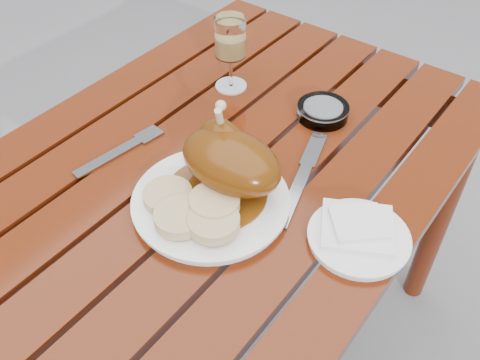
% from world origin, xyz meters
% --- Properties ---
extents(ground, '(60.00, 60.00, 0.00)m').
position_xyz_m(ground, '(0.00, 0.00, 0.00)').
color(ground, slate).
rests_on(ground, ground).
extents(table, '(0.80, 1.20, 0.75)m').
position_xyz_m(table, '(0.00, 0.00, 0.38)').
color(table, '#62220B').
rests_on(table, ground).
extents(dinner_plate, '(0.29, 0.29, 0.02)m').
position_xyz_m(dinner_plate, '(0.07, -0.09, 0.76)').
color(dinner_plate, white).
rests_on(dinner_plate, table).
extents(roast_duck, '(0.20, 0.20, 0.14)m').
position_xyz_m(roast_duck, '(0.07, -0.03, 0.82)').
color(roast_duck, '#61300B').
rests_on(roast_duck, dinner_plate).
extents(bread_dumplings, '(0.20, 0.15, 0.03)m').
position_xyz_m(bread_dumplings, '(0.07, -0.14, 0.78)').
color(bread_dumplings, tan).
rests_on(bread_dumplings, dinner_plate).
extents(wine_glass, '(0.09, 0.09, 0.17)m').
position_xyz_m(wine_glass, '(-0.14, 0.23, 0.84)').
color(wine_glass, tan).
rests_on(wine_glass, table).
extents(side_plate, '(0.22, 0.22, 0.01)m').
position_xyz_m(side_plate, '(0.32, -0.00, 0.76)').
color(side_plate, white).
rests_on(side_plate, table).
extents(napkin, '(0.16, 0.15, 0.01)m').
position_xyz_m(napkin, '(0.31, 0.01, 0.77)').
color(napkin, white).
rests_on(napkin, side_plate).
extents(ashtray, '(0.14, 0.14, 0.03)m').
position_xyz_m(ashtray, '(0.09, 0.26, 0.76)').
color(ashtray, '#B2B7BC').
rests_on(ashtray, table).
extents(fork, '(0.05, 0.19, 0.01)m').
position_xyz_m(fork, '(-0.17, -0.10, 0.75)').
color(fork, gray).
rests_on(fork, table).
extents(knife, '(0.09, 0.23, 0.01)m').
position_xyz_m(knife, '(0.17, 0.05, 0.75)').
color(knife, gray).
rests_on(knife, table).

